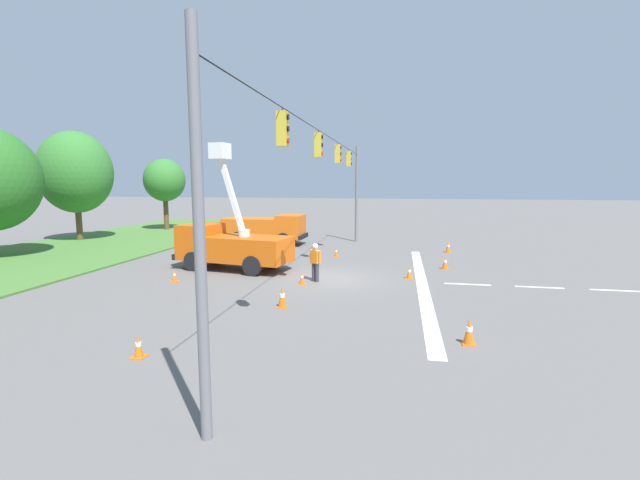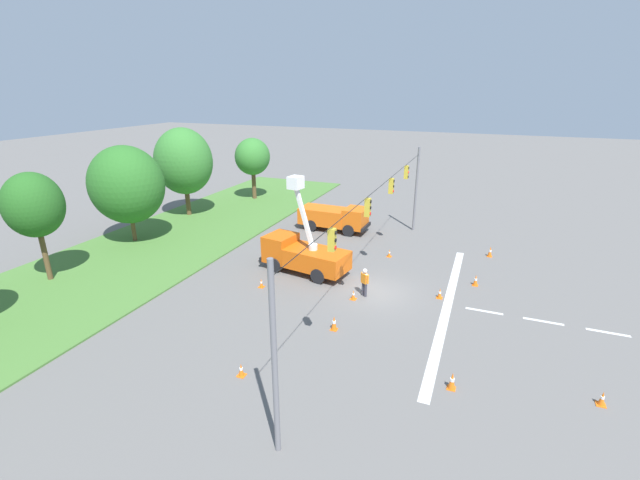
{
  "view_description": "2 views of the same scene",
  "coord_description": "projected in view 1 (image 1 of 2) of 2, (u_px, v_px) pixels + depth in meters",
  "views": [
    {
      "loc": [
        -19.6,
        -3.3,
        4.54
      ],
      "look_at": [
        0.63,
        0.5,
        1.75
      ],
      "focal_mm": 24.0,
      "sensor_mm": 36.0,
      "label": 1
    },
    {
      "loc": [
        -23.18,
        -5.64,
        11.95
      ],
      "look_at": [
        1.74,
        4.32,
        2.25
      ],
      "focal_mm": 24.0,
      "sensor_mm": 36.0,
      "label": 2
    }
  ],
  "objects": [
    {
      "name": "traffic_cone_lane_edge_a",
      "position": [
        336.0,
        252.0,
        26.22
      ],
      "size": [
        0.36,
        0.36,
        0.59
      ],
      "color": "orange",
      "rests_on": "ground"
    },
    {
      "name": "utility_truck_support_near",
      "position": [
        266.0,
        228.0,
        31.43
      ],
      "size": [
        2.52,
        6.08,
        2.18
      ],
      "color": "orange",
      "rests_on": "ground"
    },
    {
      "name": "signal_gantry",
      "position": [
        329.0,
        181.0,
        19.75
      ],
      "size": [
        26.2,
        0.33,
        7.2
      ],
      "color": "slate",
      "rests_on": "ground"
    },
    {
      "name": "traffic_cone_far_left",
      "position": [
        409.0,
        272.0,
        20.23
      ],
      "size": [
        0.36,
        0.36,
        0.65
      ],
      "color": "orange",
      "rests_on": "ground"
    },
    {
      "name": "tree_east_end",
      "position": [
        165.0,
        180.0,
        39.93
      ],
      "size": [
        4.03,
        3.71,
        6.7
      ],
      "color": "brown",
      "rests_on": "ground"
    },
    {
      "name": "ground_plane",
      "position": [
        328.0,
        278.0,
        20.3
      ],
      "size": [
        200.0,
        200.0,
        0.0
      ],
      "primitive_type": "plane",
      "color": "#605E5B"
    },
    {
      "name": "grass_verge",
      "position": [
        7.0,
        264.0,
        23.59
      ],
      "size": [
        56.0,
        12.0,
        0.1
      ],
      "primitive_type": "cube",
      "color": "#477533",
      "rests_on": "ground"
    },
    {
      "name": "traffic_cone_lane_edge_b",
      "position": [
        448.0,
        247.0,
        27.67
      ],
      "size": [
        0.36,
        0.36,
        0.79
      ],
      "color": "orange",
      "rests_on": "ground"
    },
    {
      "name": "traffic_cone_far_right",
      "position": [
        469.0,
        331.0,
        12.01
      ],
      "size": [
        0.36,
        0.36,
        0.79
      ],
      "color": "orange",
      "rests_on": "ground"
    },
    {
      "name": "tree_far_east",
      "position": [
        75.0,
        172.0,
        32.58
      ],
      "size": [
        5.24,
        5.42,
        8.38
      ],
      "color": "brown",
      "rests_on": "ground"
    },
    {
      "name": "traffic_cone_foreground_left",
      "position": [
        282.0,
        297.0,
        15.56
      ],
      "size": [
        0.36,
        0.36,
        0.79
      ],
      "color": "orange",
      "rests_on": "ground"
    },
    {
      "name": "traffic_cone_mid_left",
      "position": [
        445.0,
        262.0,
        22.41
      ],
      "size": [
        0.36,
        0.36,
        0.73
      ],
      "color": "orange",
      "rests_on": "ground"
    },
    {
      "name": "road_worker",
      "position": [
        315.0,
        260.0,
        19.56
      ],
      "size": [
        0.41,
        0.57,
        1.77
      ],
      "color": "#383842",
      "rests_on": "ground"
    },
    {
      "name": "utility_truck_bucket_lift",
      "position": [
        230.0,
        243.0,
        22.29
      ],
      "size": [
        3.23,
        6.33,
        6.52
      ],
      "color": "#D6560F",
      "rests_on": "ground"
    },
    {
      "name": "traffic_cone_foreground_right",
      "position": [
        302.0,
        278.0,
        19.08
      ],
      "size": [
        0.36,
        0.36,
        0.6
      ],
      "color": "orange",
      "rests_on": "ground"
    },
    {
      "name": "traffic_cone_near_bucket",
      "position": [
        174.0,
        276.0,
        19.57
      ],
      "size": [
        0.36,
        0.36,
        0.58
      ],
      "color": "orange",
      "rests_on": "ground"
    },
    {
      "name": "traffic_cone_mid_right",
      "position": [
        138.0,
        346.0,
        11.13
      ],
      "size": [
        0.36,
        0.36,
        0.62
      ],
      "color": "orange",
      "rests_on": "ground"
    },
    {
      "name": "lane_markings",
      "position": [
        455.0,
        284.0,
        19.23
      ],
      "size": [
        17.6,
        15.25,
        0.01
      ],
      "color": "silver",
      "rests_on": "ground"
    }
  ]
}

